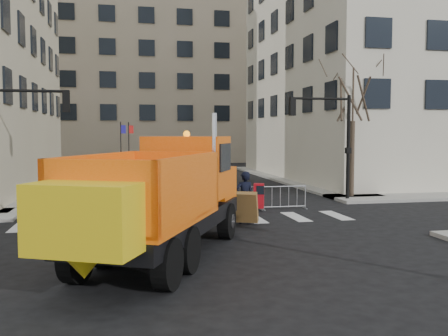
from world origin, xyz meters
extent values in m
plane|color=black|center=(0.00, 0.00, 0.00)|extent=(120.00, 120.00, 0.00)
cube|color=gray|center=(0.00, 8.50, 0.07)|extent=(64.00, 5.00, 0.15)
cube|color=tan|center=(0.00, 52.00, 12.00)|extent=(30.00, 18.00, 24.00)
cylinder|color=black|center=(8.50, 9.50, 2.70)|extent=(0.18, 0.18, 5.40)
cube|color=black|center=(-1.62, -0.20, 1.02)|extent=(5.53, 8.03, 0.48)
cylinder|color=black|center=(-1.44, 2.80, 0.59)|extent=(0.84, 1.23, 1.18)
cylinder|color=black|center=(0.59, 1.84, 0.59)|extent=(0.84, 1.23, 1.18)
cylinder|color=black|center=(-3.23, -0.98, 0.59)|extent=(0.84, 1.23, 1.18)
cylinder|color=black|center=(-1.19, -1.94, 0.59)|extent=(0.84, 1.23, 1.18)
cylinder|color=black|center=(-3.83, -2.24, 0.59)|extent=(0.84, 1.23, 1.18)
cylinder|color=black|center=(-1.79, -3.20, 0.59)|extent=(0.84, 1.23, 1.18)
cube|color=#F8600D|center=(-0.15, 2.90, 1.77)|extent=(2.77, 2.51, 1.07)
cube|color=#F8600D|center=(-0.74, 1.64, 2.41)|extent=(2.96, 2.61, 1.93)
cylinder|color=silver|center=(-0.07, 0.44, 2.79)|extent=(0.15, 0.15, 2.57)
cube|color=#F8600D|center=(-2.26, -1.56, 2.14)|extent=(4.44, 5.41, 1.77)
cube|color=yellow|center=(-3.50, -4.17, 1.82)|extent=(2.40, 1.89, 1.39)
cube|color=brown|center=(0.63, 4.55, 0.70)|extent=(3.37, 2.03, 1.20)
imported|color=black|center=(1.85, 4.50, 1.01)|extent=(0.79, 0.57, 2.02)
imported|color=black|center=(-0.38, 5.37, 0.96)|extent=(1.17, 1.11, 1.92)
imported|color=black|center=(0.88, 5.51, 0.91)|extent=(1.14, 0.93, 1.81)
cube|color=#A90D16|center=(3.18, 7.22, 0.70)|extent=(0.56, 0.53, 1.10)
camera|label=1|loc=(-2.71, -14.08, 3.48)|focal=40.00mm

